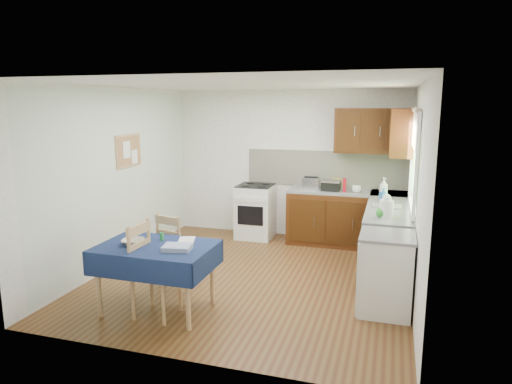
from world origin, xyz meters
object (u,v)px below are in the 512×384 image
(dish_rack, at_px, (387,205))
(chair_near, at_px, (152,267))
(chair_far, at_px, (176,247))
(dining_table, at_px, (156,255))
(sandwich_press, at_px, (331,185))
(toaster, at_px, (311,183))
(kettle, at_px, (386,207))

(dish_rack, bearing_deg, chair_near, -155.49)
(chair_far, relative_size, chair_near, 0.93)
(chair_far, distance_m, chair_near, 0.82)
(chair_far, xyz_separation_m, chair_near, (0.12, -0.81, 0.04))
(dining_table, distance_m, sandwich_press, 3.36)
(chair_near, bearing_deg, dining_table, 5.60)
(dish_rack, bearing_deg, chair_far, -169.63)
(dining_table, relative_size, sandwich_press, 4.35)
(toaster, bearing_deg, dining_table, -106.79)
(kettle, bearing_deg, toaster, 126.53)
(chair_far, bearing_deg, sandwich_press, -110.33)
(dining_table, distance_m, chair_far, 0.72)
(dining_table, distance_m, toaster, 3.28)
(chair_far, bearing_deg, dish_rack, -137.53)
(chair_far, xyz_separation_m, dish_rack, (2.49, 1.31, 0.42))
(chair_near, relative_size, dish_rack, 2.71)
(dining_table, relative_size, chair_far, 1.31)
(chair_near, height_order, kettle, kettle)
(chair_near, height_order, sandwich_press, sandwich_press)
(toaster, relative_size, kettle, 0.92)
(dining_table, bearing_deg, chair_far, 88.01)
(dining_table, xyz_separation_m, chair_far, (-0.12, 0.70, -0.15))
(chair_far, height_order, toaster, toaster)
(sandwich_press, bearing_deg, dish_rack, -54.88)
(sandwich_press, distance_m, kettle, 1.81)
(dining_table, height_order, dish_rack, dish_rack)
(dining_table, relative_size, dish_rack, 3.28)
(dining_table, distance_m, dish_rack, 3.13)
(chair_near, distance_m, toaster, 3.40)
(dining_table, relative_size, kettle, 4.31)
(chair_near, distance_m, dish_rack, 3.21)
(chair_near, relative_size, sandwich_press, 3.58)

